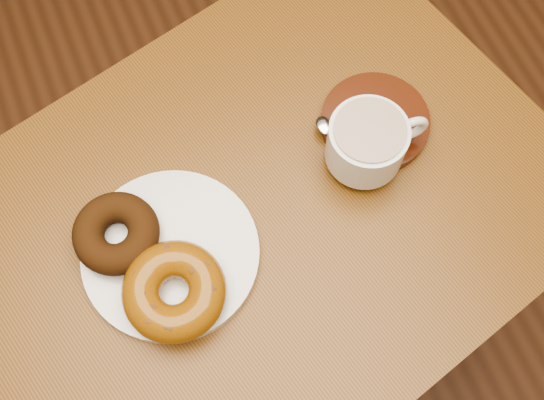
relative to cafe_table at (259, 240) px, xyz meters
name	(u,v)px	position (x,y,z in m)	size (l,w,h in m)	color
ground	(169,285)	(-0.17, 0.17, -0.62)	(6.00, 6.00, 0.00)	#4F2C18
cafe_table	(259,240)	(0.00, 0.00, 0.00)	(0.92, 0.78, 0.74)	brown
donut_plate	(171,254)	(-0.12, -0.01, 0.12)	(0.22, 0.22, 0.01)	white
donut_cinnamon	(116,233)	(-0.17, 0.03, 0.15)	(0.11, 0.11, 0.04)	#351C0A
donut_caramel	(174,291)	(-0.13, -0.07, 0.15)	(0.16, 0.16, 0.05)	#874F0E
saucer	(375,122)	(0.19, 0.05, 0.13)	(0.15, 0.15, 0.02)	#3C1608
coffee_cup	(368,142)	(0.16, 0.01, 0.17)	(0.13, 0.10, 0.07)	white
teaspoon	(329,129)	(0.13, 0.06, 0.14)	(0.05, 0.09, 0.01)	silver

